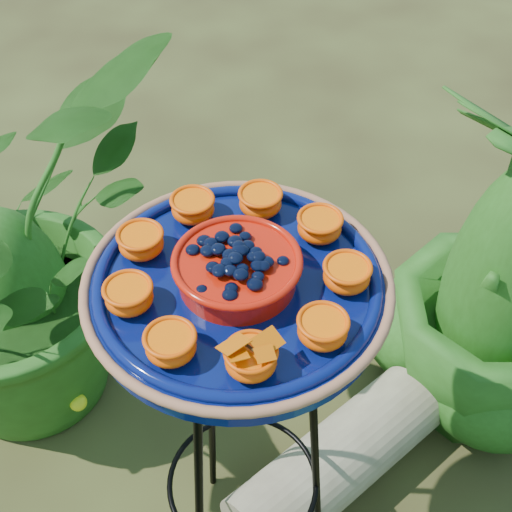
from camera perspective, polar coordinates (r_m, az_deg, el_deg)
tripod_stand at (r=1.34m, az=-1.19°, el=-13.17°), size 0.41×0.41×0.86m
feeder_dish at (r=1.04m, az=-1.49°, el=-2.10°), size 0.57×0.57×0.10m
driftwood_log at (r=1.80m, az=6.40°, el=-16.05°), size 0.57×0.48×0.19m
shrub_back_right at (r=1.76m, az=19.54°, el=-1.42°), size 0.68×0.68×0.92m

